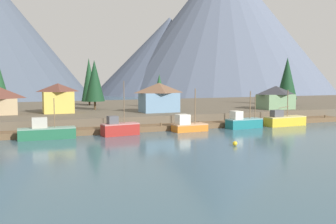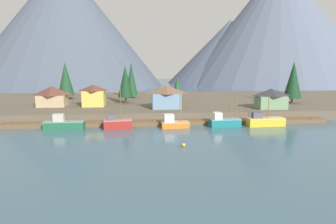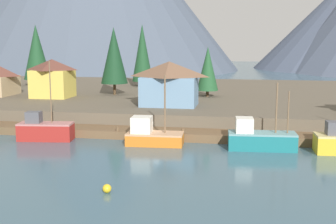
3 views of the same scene
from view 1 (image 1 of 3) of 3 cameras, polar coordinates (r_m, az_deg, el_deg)
The scene contains 18 objects.
ground_plane at distance 91.74m, azimuth -3.12°, elevation -1.46°, with size 400.00×400.00×1.00m, color #3D5B6B.
dock at distance 74.91m, azimuth 1.31°, elevation -2.18°, with size 80.00×4.00×1.60m.
shoreline_bank at distance 102.94m, azimuth -5.28°, elevation 0.23°, with size 400.00×56.00×2.50m, color brown.
mountain_central_peak at distance 238.39m, azimuth 0.22°, elevation 8.42°, with size 93.20×93.20×46.99m, color #4C566B.
mountain_east_peak at distance 244.41m, azimuth 8.31°, elevation 12.79°, with size 135.19×135.19×85.29m, color slate.
fishing_boat_green at distance 65.73m, azimuth -17.80°, elevation -2.87°, with size 9.14×2.44×6.71m.
fishing_boat_red at distance 67.27m, azimuth -7.28°, elevation -2.44°, with size 6.70×3.21×9.54m.
fishing_boat_orange at distance 71.69m, azimuth 2.99°, elevation -1.99°, with size 6.62×3.21×8.05m.
fishing_boat_teal at distance 77.54m, azimuth 11.18°, elevation -1.48°, with size 7.51×3.24×7.38m.
fishing_boat_yellow at distance 83.46m, azimuth 17.03°, elevation -1.19°, with size 9.16×3.30×7.56m.
house_yellow at distance 85.26m, azimuth -16.15°, elevation 2.05°, with size 6.52×5.53×6.37m.
house_blue at distance 84.11m, azimuth -1.36°, elevation 2.25°, with size 8.35×5.65×6.45m.
house_green at distance 95.72m, azimuth 15.83°, elevation 2.15°, with size 8.16×5.64×5.61m.
conifer_near_left at distance 92.05m, azimuth -10.96°, elevation 4.63°, with size 4.71×4.71×11.75m.
conifer_near_right at distance 107.11m, azimuth -11.74°, elevation 4.74°, with size 4.30×4.30×12.88m.
conifer_mid_right at distance 96.62m, azimuth -1.31°, elevation 3.50°, with size 3.64×3.64×8.47m.
conifer_back_left at distance 110.76m, azimuth 17.42°, elevation 4.85°, with size 5.51×5.51×13.18m.
channel_buoy at distance 57.47m, azimuth 9.99°, elevation -4.67°, with size 0.70×0.70×0.70m, color gold.
Camera 1 is at (-29.25, -66.30, 10.13)m, focal length 40.68 mm.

